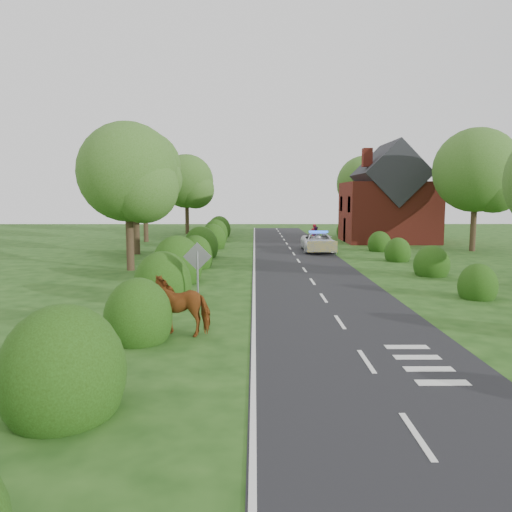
{
  "coord_description": "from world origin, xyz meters",
  "views": [
    {
      "loc": [
        -2.87,
        -16.37,
        4.23
      ],
      "look_at": [
        -2.8,
        8.0,
        1.3
      ],
      "focal_mm": 35.0,
      "sensor_mm": 36.0,
      "label": 1
    }
  ],
  "objects_px": {
    "police_van": "(318,242)",
    "road_sign": "(197,266)",
    "cow": "(182,309)",
    "pedestrian_red": "(314,234)",
    "pedestrian_purple": "(316,236)"
  },
  "relations": [
    {
      "from": "road_sign",
      "to": "police_van",
      "type": "height_order",
      "value": "road_sign"
    },
    {
      "from": "cow",
      "to": "police_van",
      "type": "bearing_deg",
      "value": 164.46
    },
    {
      "from": "road_sign",
      "to": "pedestrian_purple",
      "type": "distance_m",
      "value": 26.12
    },
    {
      "from": "cow",
      "to": "pedestrian_red",
      "type": "xyz_separation_m",
      "value": [
        7.43,
        28.32,
        0.15
      ]
    },
    {
      "from": "cow",
      "to": "pedestrian_purple",
      "type": "bearing_deg",
      "value": 166.75
    },
    {
      "from": "cow",
      "to": "police_van",
      "type": "distance_m",
      "value": 24.0
    },
    {
      "from": "cow",
      "to": "pedestrian_red",
      "type": "height_order",
      "value": "pedestrian_red"
    },
    {
      "from": "pedestrian_purple",
      "to": "cow",
      "type": "bearing_deg",
      "value": 117.85
    },
    {
      "from": "road_sign",
      "to": "pedestrian_purple",
      "type": "bearing_deg",
      "value": 73.4
    },
    {
      "from": "road_sign",
      "to": "pedestrian_purple",
      "type": "relative_size",
      "value": 1.57
    },
    {
      "from": "police_van",
      "to": "pedestrian_purple",
      "type": "xyz_separation_m",
      "value": [
        0.44,
        5.36,
        0.08
      ]
    },
    {
      "from": "cow",
      "to": "pedestrian_red",
      "type": "bearing_deg",
      "value": 167.02
    },
    {
      "from": "pedestrian_purple",
      "to": "road_sign",
      "type": "bearing_deg",
      "value": 116.23
    },
    {
      "from": "road_sign",
      "to": "pedestrian_red",
      "type": "height_order",
      "value": "road_sign"
    },
    {
      "from": "police_van",
      "to": "road_sign",
      "type": "bearing_deg",
      "value": -108.6
    }
  ]
}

